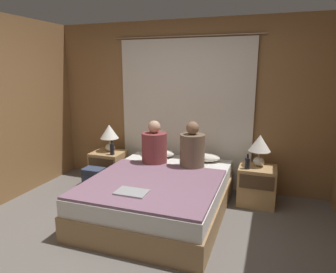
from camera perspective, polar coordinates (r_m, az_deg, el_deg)
The scene contains 17 objects.
ground_plane at distance 3.24m, azimuth -7.47°, elevation -20.93°, with size 16.00×16.00×0.00m, color #66605B.
wall_back at distance 4.61m, azimuth 3.37°, elevation 5.98°, with size 4.32×0.06×2.50m.
curtain_panel at distance 4.57m, azimuth 3.13°, elevation 4.35°, with size 2.25×0.02×2.26m.
bed at distance 3.85m, azimuth -1.51°, elevation -11.09°, with size 1.57×2.01×0.48m.
nightstand_left at distance 4.88m, azimuth -11.20°, elevation -5.79°, with size 0.49×0.45×0.52m.
nightstand_right at distance 4.26m, azimuth 16.55°, elevation -8.88°, with size 0.49×0.45×0.52m.
lamp_left at distance 4.80m, azimuth -11.10°, elevation 0.55°, with size 0.29×0.29×0.43m.
lamp_right at distance 4.16m, azimuth 17.06°, elevation -1.64°, with size 0.29×0.29×0.43m.
pillow_left at distance 4.58m, azimuth -1.93°, elevation -3.09°, with size 0.53×0.28×0.12m.
pillow_right at distance 4.39m, azimuth 6.52°, elevation -3.88°, with size 0.53×0.28×0.12m.
blanket_on_bed at distance 3.52m, azimuth -3.10°, elevation -8.88°, with size 1.51×1.41×0.03m.
person_left_in_bed at distance 4.19m, azimuth -2.61°, elevation -1.93°, with size 0.35×0.35×0.62m.
person_right_in_bed at distance 4.02m, azimuth 4.65°, elevation -2.42°, with size 0.34×0.34×0.64m.
beer_bottle_on_left_stand at distance 4.63m, azimuth -10.60°, elevation -2.37°, with size 0.07×0.07×0.23m.
beer_bottle_on_right_stand at distance 4.05m, azimuth 14.89°, elevation -4.93°, with size 0.07×0.07×0.20m.
laptop_on_bed at distance 3.23m, azimuth -6.95°, elevation -10.48°, with size 0.34×0.22×0.02m.
backpack_on_floor at distance 4.49m, azimuth -13.90°, elevation -8.03°, with size 0.29×0.22×0.40m.
Camera 1 is at (1.25, -2.39, 1.79)m, focal length 32.00 mm.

